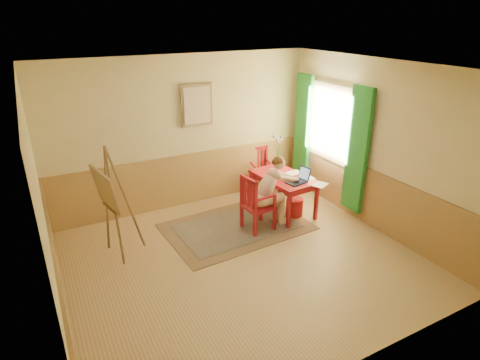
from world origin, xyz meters
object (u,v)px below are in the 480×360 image
laptop (299,179)px  easel (109,194)px  chair_back (260,170)px  figure (271,189)px  chair_left (256,204)px  table (283,181)px

laptop → easel: (-3.13, 0.32, 0.27)m
chair_back → figure: size_ratio=0.74×
figure → laptop: size_ratio=2.81×
chair_left → easel: (-2.27, 0.32, 0.54)m
laptop → figure: bearing=177.9°
chair_left → easel: size_ratio=0.56×
chair_back → laptop: 1.42m
chair_left → chair_back: chair_left is taller
chair_left → easel: 2.35m
table → figure: 0.58m
chair_left → figure: 0.35m
figure → table: bearing=34.0°
laptop → easel: 3.16m
figure → chair_back: bearing=65.7°
chair_back → figure: figure is taller
table → figure: bearing=-146.0°
table → figure: figure is taller
table → chair_back: 1.06m
easel → chair_back: bearing=18.5°
easel → figure: bearing=-6.7°
table → laptop: (0.09, -0.35, 0.14)m
table → chair_left: 0.86m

